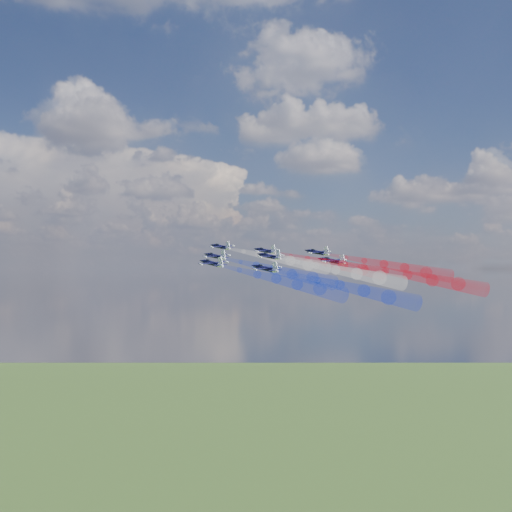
{
  "coord_description": "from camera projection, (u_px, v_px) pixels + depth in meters",
  "views": [
    {
      "loc": [
        -4.54,
        -172.46,
        158.22
      ],
      "look_at": [
        6.01,
        3.59,
        162.05
      ],
      "focal_mm": 41.69,
      "sensor_mm": 36.0,
      "label": 1
    }
  ],
  "objects": [
    {
      "name": "trail_inner_left",
      "position": [
        274.0,
        269.0,
        153.7
      ],
      "size": [
        27.91,
        36.06,
        10.17
      ],
      "primitive_type": null,
      "rotation": [
        0.15,
        -0.08,
        0.63
      ],
      "color": "#172EC5"
    },
    {
      "name": "jet_inner_left",
      "position": [
        215.0,
        256.0,
        173.34
      ],
      "size": [
        13.76,
        14.47,
        5.26
      ],
      "primitive_type": null,
      "rotation": [
        0.15,
        -0.08,
        0.63
      ],
      "color": "black"
    },
    {
      "name": "trail_rear_right",
      "position": [
        408.0,
        275.0,
        148.77
      ],
      "size": [
        27.91,
        36.06,
        10.17
      ],
      "primitive_type": null,
      "rotation": [
        0.15,
        -0.08,
        0.63
      ],
      "color": "red"
    },
    {
      "name": "jet_lead",
      "position": [
        221.0,
        247.0,
        191.46
      ],
      "size": [
        13.76,
        14.47,
        5.26
      ],
      "primitive_type": null,
      "rotation": [
        0.15,
        -0.08,
        0.63
      ],
      "color": "black"
    },
    {
      "name": "trail_lead",
      "position": [
        274.0,
        258.0,
        171.82
      ],
      "size": [
        27.91,
        36.06,
        10.17
      ],
      "primitive_type": null,
      "rotation": [
        0.15,
        -0.08,
        0.63
      ],
      "color": "white"
    },
    {
      "name": "trail_center_third",
      "position": [
        336.0,
        270.0,
        152.16
      ],
      "size": [
        27.91,
        36.06,
        10.17
      ],
      "primitive_type": null,
      "rotation": [
        0.15,
        -0.08,
        0.63
      ],
      "color": "white"
    },
    {
      "name": "jet_outer_right",
      "position": [
        317.0,
        252.0,
        185.29
      ],
      "size": [
        13.76,
        14.47,
        5.26
      ],
      "primitive_type": null,
      "rotation": [
        0.15,
        -0.08,
        0.63
      ],
      "color": "black"
    },
    {
      "name": "trail_rear_left",
      "position": [
        339.0,
        285.0,
        134.86
      ],
      "size": [
        27.91,
        36.06,
        10.17
      ],
      "primitive_type": null,
      "rotation": [
        0.15,
        -0.08,
        0.63
      ],
      "color": "#172EC5"
    },
    {
      "name": "trail_inner_right",
      "position": [
        324.0,
        262.0,
        169.11
      ],
      "size": [
        27.91,
        36.06,
        10.17
      ],
      "primitive_type": null,
      "rotation": [
        0.15,
        -0.08,
        0.63
      ],
      "color": "red"
    },
    {
      "name": "jet_rear_right",
      "position": [
        332.0,
        261.0,
        168.41
      ],
      "size": [
        13.76,
        14.47,
        5.26
      ],
      "primitive_type": null,
      "rotation": [
        0.15,
        -0.08,
        0.63
      ],
      "color": "black"
    },
    {
      "name": "trail_outer_left",
      "position": [
        276.0,
        279.0,
        138.94
      ],
      "size": [
        27.91,
        36.06,
        10.17
      ],
      "primitive_type": null,
      "rotation": [
        0.15,
        -0.08,
        0.63
      ],
      "color": "#172EC5"
    },
    {
      "name": "jet_center_third",
      "position": [
        270.0,
        256.0,
        171.8
      ],
      "size": [
        13.76,
        14.47,
        5.26
      ],
      "primitive_type": null,
      "rotation": [
        0.15,
        -0.08,
        0.63
      ],
      "color": "black"
    },
    {
      "name": "jet_inner_right",
      "position": [
        265.0,
        251.0,
        188.76
      ],
      "size": [
        13.76,
        14.47,
        5.26
      ],
      "primitive_type": null,
      "rotation": [
        0.15,
        -0.08,
        0.63
      ],
      "color": "black"
    },
    {
      "name": "jet_outer_left",
      "position": [
        212.0,
        263.0,
        158.58
      ],
      "size": [
        13.76,
        14.47,
        5.26
      ],
      "primitive_type": null,
      "rotation": [
        0.15,
        -0.08,
        0.63
      ],
      "color": "black"
    },
    {
      "name": "jet_rear_left",
      "position": [
        265.0,
        268.0,
        154.5
      ],
      "size": [
        13.76,
        14.47,
        5.26
      ],
      "primitive_type": null,
      "rotation": [
        0.15,
        -0.08,
        0.63
      ],
      "color": "black"
    },
    {
      "name": "trail_outer_right",
      "position": [
        384.0,
        264.0,
        165.65
      ],
      "size": [
        27.91,
        36.06,
        10.17
      ],
      "primitive_type": null,
      "rotation": [
        0.15,
        -0.08,
        0.63
      ],
      "color": "red"
    }
  ]
}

